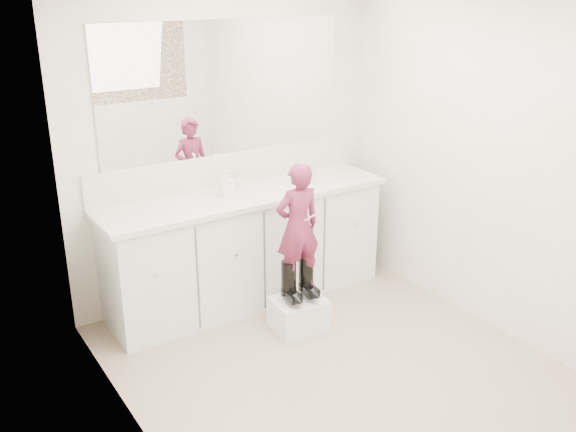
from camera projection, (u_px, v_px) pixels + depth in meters
floor at (340, 371)px, 4.20m from camera, size 3.00×3.00×0.00m
wall_back at (227, 145)px, 4.96m from camera, size 2.60×0.00×2.60m
wall_front at (572, 298)px, 2.60m from camera, size 2.60×0.00×2.60m
wall_left at (134, 245)px, 3.12m from camera, size 0.00×3.00×3.00m
wall_right at (494, 165)px, 4.44m from camera, size 0.00×3.00×3.00m
vanity_cabinet at (247, 249)px, 5.02m from camera, size 2.20×0.55×0.85m
countertop at (246, 196)px, 4.85m from camera, size 2.28×0.58×0.04m
backsplash at (228, 169)px, 5.01m from camera, size 2.28×0.03×0.25m
mirror at (226, 88)px, 4.80m from camera, size 2.00×0.02×1.00m
faucet at (235, 181)px, 4.95m from camera, size 0.08×0.08×0.10m
cup at (308, 176)px, 5.08m from camera, size 0.14×0.14×0.11m
soap_bottle at (226, 184)px, 4.72m from camera, size 0.10×0.10×0.21m
step_stool at (299, 314)px, 4.67m from camera, size 0.40×0.34×0.24m
boot_left at (289, 282)px, 4.55m from camera, size 0.13×0.22×0.31m
boot_right at (306, 277)px, 4.63m from camera, size 0.13×0.22×0.31m
toddler at (298, 227)px, 4.45m from camera, size 0.35×0.25×0.92m
toothbrush at (313, 216)px, 4.39m from camera, size 0.14×0.02×0.06m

